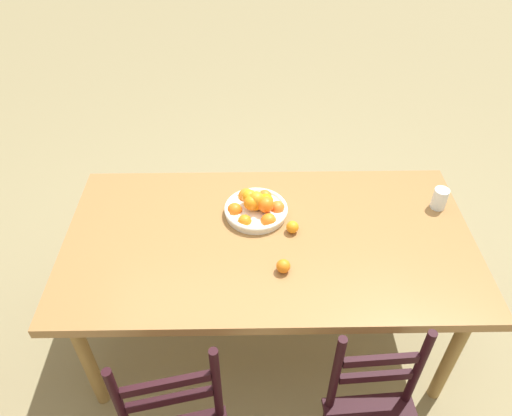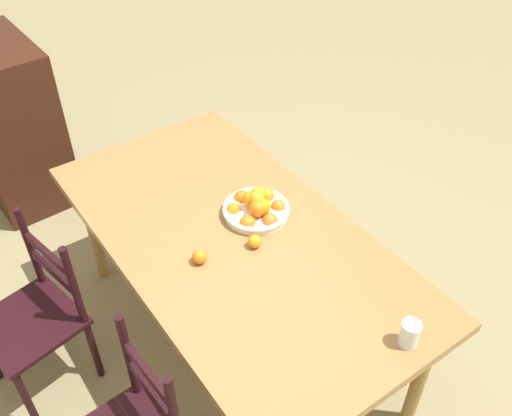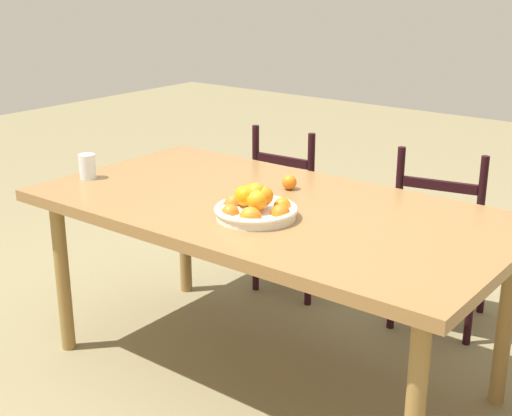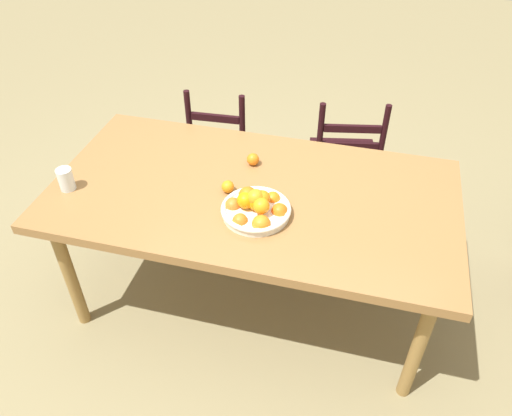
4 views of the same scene
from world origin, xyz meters
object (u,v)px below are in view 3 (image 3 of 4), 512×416
Objects in this scene: chair_near_window at (294,216)px; orange_loose_1 at (289,182)px; orange_loose_0 at (242,194)px; dining_table at (269,219)px; drinking_glass at (87,166)px; fruit_bowl at (256,207)px; chair_by_cabinet at (441,242)px.

chair_near_window is 14.40× the size of orange_loose_1.
dining_table is at bearing 17.41° from orange_loose_0.
orange_loose_0 is 0.55× the size of drinking_glass.
fruit_bowl is (0.06, -0.17, 0.11)m from dining_table.
fruit_bowl is 0.40m from orange_loose_1.
chair_by_cabinet is at bearing 40.90° from drinking_glass.
chair_near_window is at bearing -4.44° from chair_by_cabinet.
drinking_glass is at bearing -152.76° from orange_loose_1.
orange_loose_0 is 0.26m from orange_loose_1.
chair_by_cabinet is 1.10m from orange_loose_0.
dining_table is 0.15m from orange_loose_0.
chair_near_window reaches higher than orange_loose_0.
dining_table is 0.92m from chair_near_window.
fruit_bowl reaches higher than drinking_glass.
chair_by_cabinet reaches higher than orange_loose_1.
fruit_bowl is at bearing -37.42° from orange_loose_0.
dining_table is 0.99m from chair_by_cabinet.
chair_by_cabinet reaches higher than orange_loose_0.
fruit_bowl reaches higher than chair_by_cabinet.
drinking_glass is at bearing -166.70° from dining_table.
fruit_bowl is at bearing -70.74° from dining_table.
chair_near_window reaches higher than chair_by_cabinet.
chair_near_window reaches higher than drinking_glass.
orange_loose_1 is at bearing 76.82° from orange_loose_0.
drinking_glass is (-0.46, -0.98, 0.41)m from chair_near_window.
chair_near_window is 1.01× the size of chair_by_cabinet.
chair_near_window is at bearing 117.99° from dining_table.
chair_near_window is 1.16m from drinking_glass.
chair_by_cabinet is at bearing 73.05° from fruit_bowl.
orange_loose_0 is at bearing -103.18° from orange_loose_1.
dining_table is 0.90m from drinking_glass.
chair_by_cabinet is 14.97× the size of orange_loose_0.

